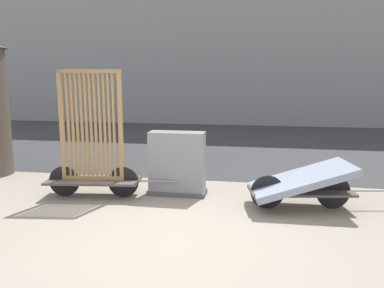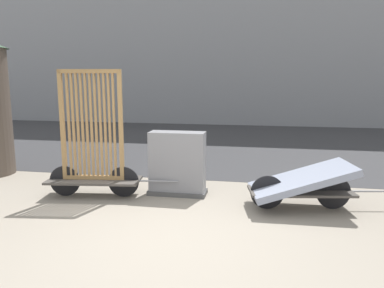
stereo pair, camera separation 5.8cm
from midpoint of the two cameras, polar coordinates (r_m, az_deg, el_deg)
ground_plane at (r=5.12m, az=-3.11°, el=-14.50°), size 60.00×60.00×0.00m
road_strip at (r=12.65m, az=5.42°, el=0.25°), size 56.00×9.73×0.01m
building_facade at (r=19.61m, az=7.68°, el=19.65°), size 48.00×4.00×10.93m
bike_cart_with_bedframe at (r=6.92m, az=-14.60°, el=-1.28°), size 2.39×0.82×2.28m
bike_cart_with_mattress at (r=6.39m, az=16.55°, el=-5.73°), size 2.38×1.19×0.78m
utility_cabinet at (r=6.87m, az=-1.99°, el=-3.32°), size 1.07×0.43×1.17m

